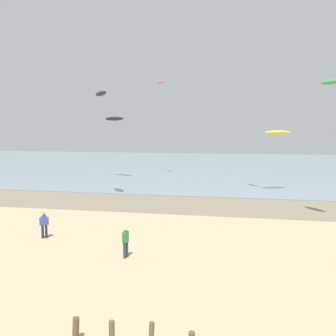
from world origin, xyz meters
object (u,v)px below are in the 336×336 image
object	(u,v)px
kite_aloft_1	(161,82)
kite_aloft_6	(334,81)
kite_aloft_2	(278,133)
kite_aloft_5	(101,94)
person_by_waterline	(44,224)
kite_aloft_4	(114,119)
person_nearest_camera	(126,241)

from	to	relation	value
kite_aloft_1	kite_aloft_6	xyz separation A→B (m)	(18.20, -24.87, -3.57)
kite_aloft_1	kite_aloft_2	xyz separation A→B (m)	(15.78, -11.97, -7.37)
kite_aloft_2	kite_aloft_6	xyz separation A→B (m)	(2.42, -12.90, 3.80)
kite_aloft_5	kite_aloft_6	xyz separation A→B (m)	(20.23, -5.89, -0.08)
person_by_waterline	kite_aloft_4	world-z (taller)	kite_aloft_4
kite_aloft_2	kite_aloft_5	bearing A→B (deg)	1.84
person_nearest_camera	kite_aloft_2	world-z (taller)	kite_aloft_2
kite_aloft_2	kite_aloft_6	bearing A→B (deg)	81.00
person_by_waterline	kite_aloft_1	bearing A→B (deg)	88.52
person_nearest_camera	kite_aloft_2	distance (m)	25.75
kite_aloft_2	kite_aloft_5	xyz separation A→B (m)	(-17.80, -7.01, 3.88)
kite_aloft_4	kite_aloft_5	bearing A→B (deg)	-50.21
kite_aloft_1	kite_aloft_4	bearing A→B (deg)	-95.65
person_by_waterline	kite_aloft_4	distance (m)	29.38
kite_aloft_4	kite_aloft_5	distance (m)	15.11
person_nearest_camera	kite_aloft_6	xyz separation A→B (m)	(12.74, 9.96, 9.63)
kite_aloft_1	kite_aloft_6	world-z (taller)	kite_aloft_1
person_by_waterline	kite_aloft_6	xyz separation A→B (m)	(19.04, 7.52, 9.63)
kite_aloft_2	kite_aloft_5	size ratio (longest dim) A/B	1.08
kite_aloft_6	kite_aloft_2	bearing A→B (deg)	158.03
kite_aloft_6	person_nearest_camera	bearing A→B (deg)	-84.60
kite_aloft_2	kite_aloft_1	bearing A→B (deg)	-56.83
person_by_waterline	kite_aloft_4	bearing A→B (deg)	100.05
person_nearest_camera	kite_aloft_5	distance (m)	20.04
kite_aloft_5	kite_aloft_1	bearing A→B (deg)	-38.95
kite_aloft_1	person_nearest_camera	bearing A→B (deg)	-34.46
kite_aloft_2	kite_aloft_6	world-z (taller)	kite_aloft_6
person_nearest_camera	kite_aloft_6	distance (m)	18.82
kite_aloft_4	kite_aloft_6	world-z (taller)	kite_aloft_6
person_nearest_camera	person_by_waterline	world-z (taller)	same
kite_aloft_1	kite_aloft_5	distance (m)	19.40
person_nearest_camera	kite_aloft_4	size ratio (longest dim) A/B	0.49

